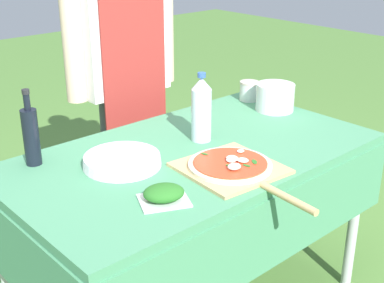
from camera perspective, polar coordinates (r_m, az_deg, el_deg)
The scene contains 9 objects.
prep_table at distance 2.05m, azimuth 0.12°, elevation -3.20°, with size 1.42×0.81×0.74m.
person_cook at distance 2.55m, azimuth -7.37°, elevation 8.42°, with size 0.59×0.20×1.58m.
pizza_on_peel at distance 1.85m, azimuth 4.37°, elevation -2.76°, with size 0.34×0.56×0.06m.
oil_bottle at distance 1.94m, azimuth -16.80°, elevation 0.65°, with size 0.06×0.06×0.28m.
water_bottle at distance 2.07m, azimuth 1.01°, elevation 3.49°, with size 0.08×0.08×0.27m.
herb_container at distance 1.65m, azimuth -3.02°, elevation -5.61°, with size 0.19×0.18×0.05m.
mixing_tub at distance 2.46m, azimuth 8.85°, elevation 4.70°, with size 0.17×0.17×0.12m, color silver.
plate_stack at distance 1.90m, azimuth -7.47°, elevation -2.05°, with size 0.28×0.28×0.04m.
sauce_jar at distance 2.59m, azimuth 6.13°, elevation 5.27°, with size 0.09×0.09×0.09m.
Camera 1 is at (-1.24, -1.37, 1.54)m, focal length 50.00 mm.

